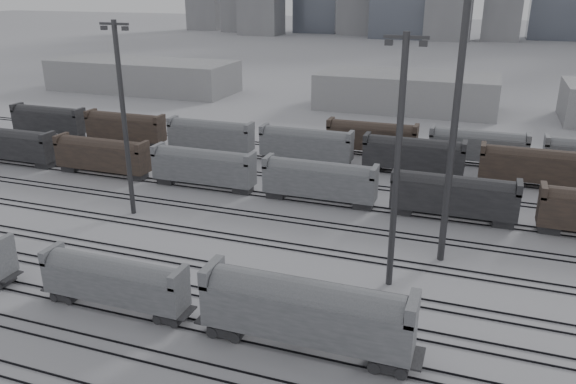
% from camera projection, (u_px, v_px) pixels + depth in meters
% --- Properties ---
extents(ground, '(900.00, 900.00, 0.00)m').
position_uv_depth(ground, '(126.00, 318.00, 48.78)').
color(ground, silver).
rests_on(ground, ground).
extents(tracks, '(220.00, 71.50, 0.16)m').
position_uv_depth(tracks, '(216.00, 237.00, 64.19)').
color(tracks, black).
rests_on(tracks, ground).
extents(hopper_car_b, '(13.64, 2.71, 4.88)m').
position_uv_depth(hopper_car_b, '(114.00, 279.00, 49.08)').
color(hopper_car_b, black).
rests_on(hopper_car_b, ground).
extents(hopper_car_c, '(16.82, 3.34, 6.02)m').
position_uv_depth(hopper_car_c, '(306.00, 309.00, 43.30)').
color(hopper_car_c, black).
rests_on(hopper_car_c, ground).
extents(light_mast_b, '(3.76, 0.60, 23.49)m').
position_uv_depth(light_mast_b, '(124.00, 116.00, 66.63)').
color(light_mast_b, '#3B3B3D').
rests_on(light_mast_b, ground).
extents(light_mast_c, '(3.78, 0.60, 23.62)m').
position_uv_depth(light_mast_c, '(398.00, 160.00, 49.96)').
color(light_mast_c, '#3B3B3D').
rests_on(light_mast_c, ground).
extents(light_mast_d, '(4.38, 0.70, 27.39)m').
position_uv_depth(light_mast_d, '(455.00, 125.00, 54.04)').
color(light_mast_d, '#3B3B3D').
rests_on(light_mast_d, ground).
extents(bg_string_near, '(151.00, 3.00, 5.60)m').
position_uv_depth(bg_string_near, '(319.00, 182.00, 73.53)').
color(bg_string_near, gray).
rests_on(bg_string_near, ground).
extents(bg_string_mid, '(151.00, 3.00, 5.60)m').
position_uv_depth(bg_string_mid, '(413.00, 156.00, 84.51)').
color(bg_string_mid, black).
rests_on(bg_string_mid, ground).
extents(bg_string_far, '(66.00, 3.00, 5.60)m').
position_uv_depth(bg_string_far, '(536.00, 153.00, 86.09)').
color(bg_string_far, '#48392E').
rests_on(bg_string_far, ground).
extents(warehouse_left, '(50.00, 18.00, 8.00)m').
position_uv_depth(warehouse_left, '(143.00, 76.00, 150.03)').
color(warehouse_left, '#A7A7AA').
rests_on(warehouse_left, ground).
extents(warehouse_mid, '(40.00, 18.00, 8.00)m').
position_uv_depth(warehouse_mid, '(406.00, 92.00, 128.08)').
color(warehouse_mid, '#A7A7AA').
rests_on(warehouse_mid, ground).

